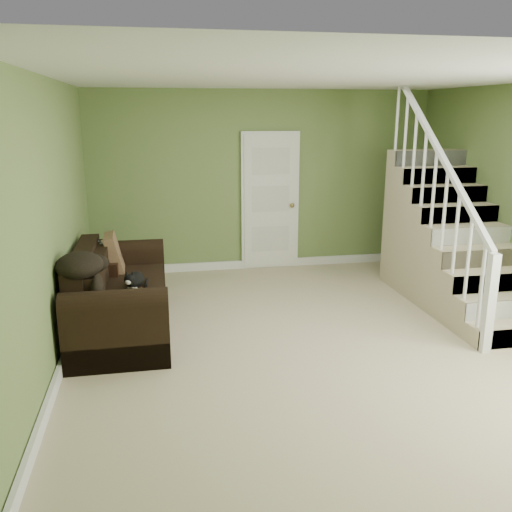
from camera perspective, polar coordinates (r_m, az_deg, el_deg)
name	(u,v)px	position (r m, az deg, el deg)	size (l,w,h in m)	color
floor	(314,338)	(5.75, 6.16, -8.59)	(5.00, 5.50, 0.01)	tan
ceiling	(322,76)	(5.28, 6.98, 18.25)	(5.00, 5.50, 0.01)	white
wall_back	(263,181)	(8.00, 0.74, 7.86)	(5.00, 0.04, 2.60)	olive
wall_front	(479,316)	(2.94, 22.46, -5.83)	(5.00, 0.04, 2.60)	olive
wall_left	(51,225)	(5.21, -20.78, 3.07)	(0.04, 5.50, 2.60)	olive
baseboard_back	(263,263)	(8.22, 0.75, -0.78)	(5.00, 0.04, 0.12)	white
baseboard_left	(67,352)	(5.58, -19.29, -9.47)	(0.04, 5.50, 0.12)	white
door	(270,202)	(8.02, 1.50, 5.75)	(0.86, 0.12, 2.02)	white
staircase	(447,248)	(7.17, 19.49, 0.81)	(1.00, 2.51, 2.82)	tan
sofa	(117,299)	(6.05, -14.38, -4.37)	(0.96, 2.21, 0.87)	black
side_table	(99,284)	(6.65, -16.18, -2.86)	(0.54, 0.54, 0.85)	black
cat	(135,280)	(5.88, -12.61, -2.49)	(0.26, 0.47, 0.23)	black
banana	(137,291)	(5.70, -12.44, -3.67)	(0.05, 0.19, 0.05)	gold
throw_pillow	(115,254)	(6.60, -14.66, 0.22)	(0.12, 0.47, 0.47)	#492C1D
throw_blanket	(79,265)	(5.30, -18.11, -0.93)	(0.43, 0.56, 0.23)	black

